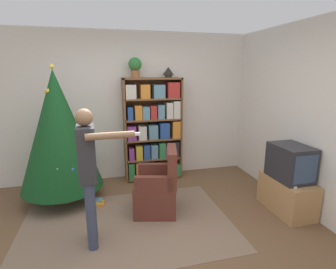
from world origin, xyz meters
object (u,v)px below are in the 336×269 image
(christmas_tree, at_px, (58,131))
(armchair, at_px, (158,190))
(bookshelf, at_px, (153,131))
(table_lamp, at_px, (168,72))
(standing_person, at_px, (89,168))
(potted_plant, at_px, (135,66))
(television, at_px, (291,162))

(christmas_tree, xyz_separation_m, armchair, (1.33, -0.70, -0.76))
(bookshelf, xyz_separation_m, table_lamp, (0.28, 0.01, 1.04))
(bookshelf, xyz_separation_m, standing_person, (-1.04, -1.72, 0.04))
(armchair, xyz_separation_m, potted_plant, (-0.12, 1.21, 1.69))
(christmas_tree, xyz_separation_m, table_lamp, (1.78, 0.51, 0.84))
(standing_person, bearing_deg, potted_plant, 154.69)
(standing_person, bearing_deg, bookshelf, 146.80)
(christmas_tree, height_order, armchair, christmas_tree)
(television, distance_m, christmas_tree, 3.29)
(armchair, bearing_deg, standing_person, -45.15)
(television, height_order, potted_plant, potted_plant)
(bookshelf, xyz_separation_m, potted_plant, (-0.30, 0.01, 1.13))
(christmas_tree, bearing_deg, bookshelf, 18.33)
(bookshelf, relative_size, table_lamp, 9.09)
(standing_person, bearing_deg, television, 89.95)
(television, xyz_separation_m, table_lamp, (-1.29, 1.64, 1.20))
(armchair, relative_size, standing_person, 0.59)
(christmas_tree, bearing_deg, television, -20.27)
(television, relative_size, standing_person, 0.36)
(bookshelf, relative_size, standing_person, 1.17)
(armchair, bearing_deg, bookshelf, -174.49)
(christmas_tree, bearing_deg, armchair, -27.82)
(bookshelf, bearing_deg, christmas_tree, -161.67)
(christmas_tree, distance_m, potted_plant, 1.60)
(standing_person, relative_size, table_lamp, 7.78)
(bookshelf, distance_m, table_lamp, 1.07)
(potted_plant, distance_m, table_lamp, 0.58)
(armchair, bearing_deg, potted_plant, -160.49)
(television, bearing_deg, table_lamp, 128.18)
(standing_person, bearing_deg, armchair, 119.03)
(potted_plant, bearing_deg, bookshelf, -2.30)
(christmas_tree, relative_size, table_lamp, 10.11)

